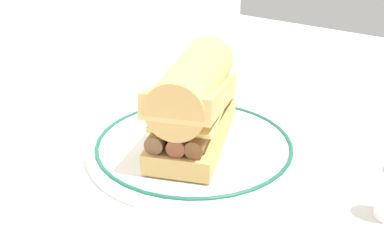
{
  "coord_description": "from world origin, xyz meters",
  "views": [
    {
      "loc": [
        -0.4,
        -0.32,
        0.31
      ],
      "look_at": [
        0.03,
        0.0,
        0.04
      ],
      "focal_mm": 42.74,
      "sensor_mm": 36.0,
      "label": 1
    }
  ],
  "objects": [
    {
      "name": "ground_plane",
      "position": [
        0.0,
        0.0,
        0.0
      ],
      "size": [
        1.5,
        1.5,
        0.0
      ],
      "primitive_type": "plane",
      "color": "silver"
    },
    {
      "name": "plate",
      "position": [
        0.03,
        0.0,
        0.01
      ],
      "size": [
        0.29,
        0.29,
        0.01
      ],
      "color": "white",
      "rests_on": "ground_plane"
    },
    {
      "name": "sausage_sandwich",
      "position": [
        0.03,
        0.0,
        0.07
      ],
      "size": [
        0.21,
        0.15,
        0.12
      ],
      "rotation": [
        0.0,
        0.0,
        0.41
      ],
      "color": "tan",
      "rests_on": "plate"
    }
  ]
}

